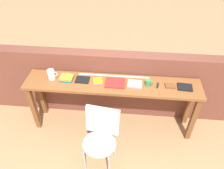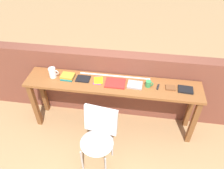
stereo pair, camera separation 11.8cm
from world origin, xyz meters
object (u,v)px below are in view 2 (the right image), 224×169
(book_open_centre, at_px, (115,83))
(book_repair_rightmost, at_px, (186,90))
(pamphlet_pile_colourful, at_px, (98,80))
(mug, at_px, (148,84))
(magazine_cycling, at_px, (83,79))
(multitool_folded, at_px, (158,87))
(chair_white_moulded, at_px, (98,135))
(book_stack_leftmost, at_px, (68,76))
(pitcher_white, at_px, (53,73))
(leather_journal_brown, at_px, (170,88))

(book_open_centre, height_order, book_repair_rightmost, book_repair_rightmost)
(pamphlet_pile_colourful, height_order, mug, mug)
(book_repair_rightmost, bearing_deg, mug, -177.44)
(mug, bearing_deg, magazine_cycling, 178.75)
(mug, xyz_separation_m, multitool_folded, (0.13, -0.00, -0.04))
(book_open_centre, xyz_separation_m, mug, (0.46, 0.01, 0.03))
(chair_white_moulded, bearing_deg, book_open_centre, 78.44)
(book_stack_leftmost, bearing_deg, multitool_folded, -1.12)
(chair_white_moulded, bearing_deg, pitcher_white, 139.52)
(magazine_cycling, xyz_separation_m, book_open_centre, (0.47, -0.03, 0.00))
(multitool_folded, bearing_deg, leather_journal_brown, 0.78)
(book_stack_leftmost, relative_size, leather_journal_brown, 1.49)
(book_repair_rightmost, bearing_deg, pamphlet_pile_colourful, -177.79)
(magazine_cycling, bearing_deg, pamphlet_pile_colourful, 1.82)
(pitcher_white, relative_size, multitool_folded, 1.67)
(book_stack_leftmost, relative_size, pamphlet_pile_colourful, 1.02)
(book_open_centre, bearing_deg, chair_white_moulded, -101.74)
(book_open_centre, bearing_deg, pitcher_white, 178.41)
(multitool_folded, bearing_deg, pitcher_white, 179.34)
(chair_white_moulded, relative_size, book_open_centre, 3.18)
(chair_white_moulded, height_order, book_open_centre, book_open_centre)
(leather_journal_brown, bearing_deg, book_open_centre, 179.48)
(magazine_cycling, xyz_separation_m, mug, (0.93, -0.02, 0.04))
(chair_white_moulded, height_order, book_stack_leftmost, book_stack_leftmost)
(pitcher_white, height_order, book_open_centre, pitcher_white)
(chair_white_moulded, bearing_deg, leather_journal_brown, 36.12)
(book_stack_leftmost, distance_m, multitool_folded, 1.29)
(book_stack_leftmost, bearing_deg, mug, -1.08)
(book_repair_rightmost, bearing_deg, book_open_centre, -176.29)
(magazine_cycling, distance_m, multitool_folded, 1.06)
(mug, distance_m, multitool_folded, 0.14)
(pamphlet_pile_colourful, bearing_deg, magazine_cycling, -178.99)
(book_stack_leftmost, relative_size, book_open_centre, 0.69)
(multitool_folded, bearing_deg, mug, 178.55)
(multitool_folded, xyz_separation_m, leather_journal_brown, (0.17, 0.00, 0.00))
(chair_white_moulded, height_order, leather_journal_brown, leather_journal_brown)
(multitool_folded, relative_size, leather_journal_brown, 0.85)
(book_stack_leftmost, bearing_deg, book_open_centre, -2.50)
(book_stack_leftmost, distance_m, mug, 1.16)
(pitcher_white, distance_m, magazine_cycling, 0.45)
(chair_white_moulded, xyz_separation_m, mug, (0.59, 0.65, 0.40))
(book_open_centre, xyz_separation_m, leather_journal_brown, (0.76, 0.01, 0.00))
(chair_white_moulded, bearing_deg, multitool_folded, 41.87)
(book_stack_leftmost, height_order, book_repair_rightmost, book_stack_leftmost)
(book_open_centre, bearing_deg, multitool_folded, 0.33)
(chair_white_moulded, relative_size, multitool_folded, 8.10)
(book_stack_leftmost, xyz_separation_m, leather_journal_brown, (1.46, -0.02, -0.01))
(book_stack_leftmost, relative_size, mug, 1.76)
(multitool_folded, height_order, leather_journal_brown, leather_journal_brown)
(chair_white_moulded, height_order, pamphlet_pile_colourful, chair_white_moulded)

